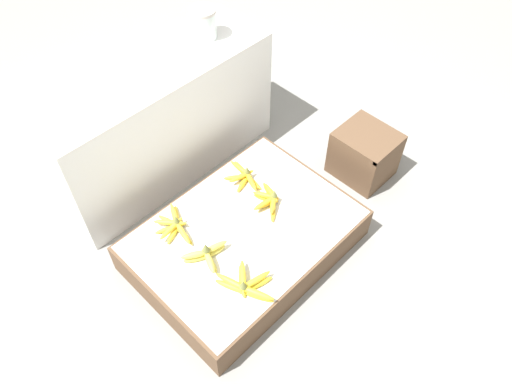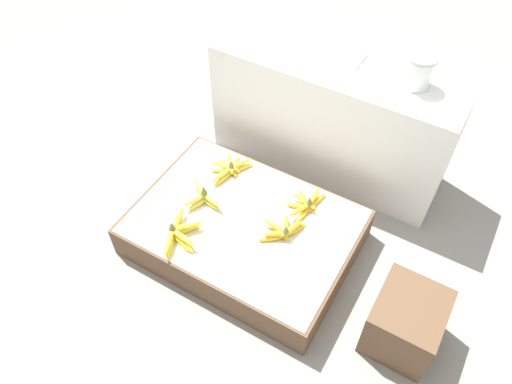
{
  "view_description": "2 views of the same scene",
  "coord_description": "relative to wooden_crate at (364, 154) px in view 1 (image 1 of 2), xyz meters",
  "views": [
    {
      "loc": [
        -0.96,
        -1.03,
        2.17
      ],
      "look_at": [
        0.12,
        0.04,
        0.34
      ],
      "focal_mm": 35.0,
      "sensor_mm": 36.0,
      "label": 1
    },
    {
      "loc": [
        0.79,
        -1.24,
        2.13
      ],
      "look_at": [
        0.02,
        0.07,
        0.35
      ],
      "focal_mm": 35.0,
      "sensor_mm": 36.0,
      "label": 2
    }
  ],
  "objects": [
    {
      "name": "wooden_crate",
      "position": [
        0.0,
        0.0,
        0.0
      ],
      "size": [
        0.28,
        0.31,
        0.29
      ],
      "color": "brown",
      "rests_on": "ground_plane"
    },
    {
      "name": "banana_bunch_middle_midleft",
      "position": [
        -0.66,
        0.12,
        0.07
      ],
      "size": [
        0.19,
        0.22,
        0.09
      ],
      "color": "gold",
      "rests_on": "display_platform"
    },
    {
      "name": "banana_bunch_back_midleft",
      "position": [
        -0.64,
        0.32,
        0.07
      ],
      "size": [
        0.16,
        0.25,
        0.09
      ],
      "color": "gold",
      "rests_on": "display_platform"
    },
    {
      "name": "display_platform",
      "position": [
        -0.86,
        0.09,
        -0.05
      ],
      "size": [
        1.07,
        0.77,
        0.19
      ],
      "color": "brown",
      "rests_on": "ground_plane"
    },
    {
      "name": "banana_bunch_front_left",
      "position": [
        -1.08,
        -0.15,
        0.07
      ],
      "size": [
        0.21,
        0.28,
        0.1
      ],
      "color": "yellow",
      "rests_on": "display_platform"
    },
    {
      "name": "glass_jar",
      "position": [
        -0.38,
        0.86,
        0.61
      ],
      "size": [
        0.14,
        0.14,
        0.16
      ],
      "color": "silver",
      "rests_on": "back_vendor_table"
    },
    {
      "name": "ground_plane",
      "position": [
        -0.86,
        0.09,
        -0.15
      ],
      "size": [
        10.0,
        10.0,
        0.0
      ],
      "primitive_type": "plane",
      "color": "gray"
    },
    {
      "name": "foam_tray_white",
      "position": [
        -0.78,
        0.89,
        0.54
      ],
      "size": [
        0.24,
        0.18,
        0.02
      ],
      "color": "white",
      "rests_on": "back_vendor_table"
    },
    {
      "name": "banana_bunch_back_left",
      "position": [
        -1.09,
        0.33,
        0.07
      ],
      "size": [
        0.2,
        0.26,
        0.09
      ],
      "color": "gold",
      "rests_on": "display_platform"
    },
    {
      "name": "banana_bunch_middle_left",
      "position": [
        -1.1,
        0.09,
        0.08
      ],
      "size": [
        0.22,
        0.19,
        0.11
      ],
      "color": "#DBCC4C",
      "rests_on": "display_platform"
    },
    {
      "name": "back_vendor_table",
      "position": [
        -0.75,
        0.84,
        0.19
      ],
      "size": [
        1.29,
        0.42,
        0.68
      ],
      "color": "white",
      "rests_on": "ground_plane"
    }
  ]
}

